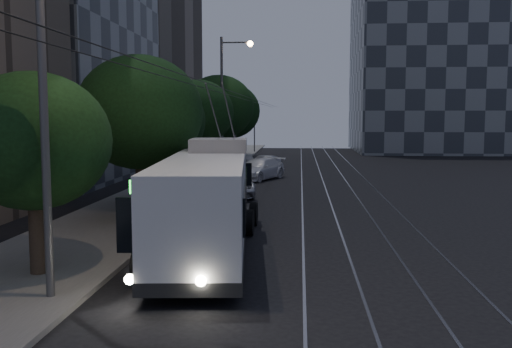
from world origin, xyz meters
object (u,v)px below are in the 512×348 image
at_px(pickup_silver, 226,184).
at_px(car_white_d, 247,161).
at_px(streetlamp_near, 58,19).
at_px(car_white_b, 259,169).
at_px(car_white_c, 264,164).
at_px(streetlamp_far, 227,92).
at_px(car_white_a, 227,180).
at_px(trolleybus, 207,201).

distance_m(pickup_silver, car_white_d, 16.43).
relative_size(car_white_d, streetlamp_near, 0.32).
xyz_separation_m(car_white_b, car_white_c, (0.00, 5.94, -0.12)).
relative_size(pickup_silver, streetlamp_far, 0.50).
height_order(car_white_a, streetlamp_near, streetlamp_near).
relative_size(car_white_c, streetlamp_near, 0.33).
height_order(car_white_a, streetlamp_far, streetlamp_far).
height_order(trolleybus, car_white_a, trolleybus).
xyz_separation_m(car_white_b, car_white_d, (-1.60, 8.00, -0.12)).
distance_m(pickup_silver, car_white_a, 2.04).
bearing_deg(pickup_silver, car_white_d, 71.21).
xyz_separation_m(trolleybus, car_white_a, (-1.21, 14.49, -0.97)).
bearing_deg(car_white_c, car_white_a, -72.82).
xyz_separation_m(trolleybus, car_white_d, (-1.40, 28.88, -1.04)).
bearing_deg(pickup_silver, car_white_a, 75.35).
bearing_deg(car_white_a, car_white_b, 84.88).
height_order(car_white_a, car_white_b, car_white_b).
xyz_separation_m(trolleybus, streetlamp_near, (-2.47, -5.58, 4.99)).
relative_size(car_white_a, car_white_c, 1.09).
height_order(car_white_b, streetlamp_near, streetlamp_near).
bearing_deg(car_white_b, streetlamp_near, -71.10).
bearing_deg(streetlamp_near, car_white_a, 86.40).
relative_size(pickup_silver, streetlamp_near, 0.46).
bearing_deg(car_white_a, trolleybus, -77.92).
bearing_deg(streetlamp_far, pickup_silver, -83.17).
relative_size(trolleybus, pickup_silver, 2.34).
relative_size(trolleybus, car_white_c, 3.27).
height_order(car_white_c, streetlamp_far, streetlamp_far).
xyz_separation_m(car_white_d, streetlamp_near, (-1.07, -34.47, 6.03)).
bearing_deg(car_white_b, car_white_d, 125.97).
bearing_deg(car_white_a, pickup_silver, -77.20).
relative_size(car_white_c, car_white_d, 1.03).
relative_size(pickup_silver, car_white_d, 1.44).
distance_m(trolleybus, streetlamp_near, 7.88).
distance_m(car_white_a, car_white_c, 12.41).
bearing_deg(pickup_silver, streetlamp_far, 76.69).
distance_m(trolleybus, car_white_c, 26.84).
bearing_deg(car_white_b, car_white_a, -77.76).
bearing_deg(car_white_d, car_white_a, -97.35).
relative_size(trolleybus, streetlamp_near, 1.09).
height_order(car_white_d, streetlamp_far, streetlamp_far).
xyz_separation_m(car_white_b, streetlamp_far, (-2.68, 3.83, 5.47)).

